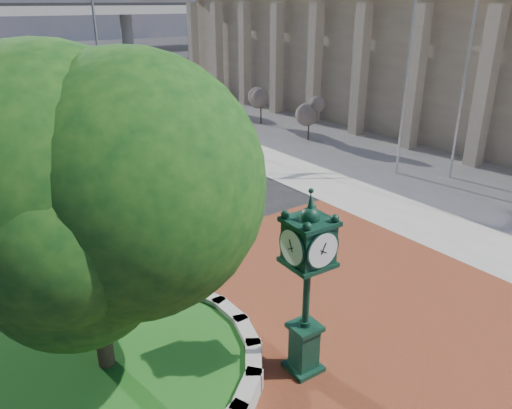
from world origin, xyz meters
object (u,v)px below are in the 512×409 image
object	(u,v)px
flagpole_b	(408,68)
street_lamp_near	(99,29)
flagpole_a	(466,73)
post_clock	(307,279)

from	to	relation	value
flagpole_b	street_lamp_near	distance (m)	22.87
flagpole_b	street_lamp_near	world-z (taller)	street_lamp_near
flagpole_b	street_lamp_near	size ratio (longest dim) A/B	0.96
flagpole_a	street_lamp_near	bearing A→B (deg)	107.43
flagpole_a	post_clock	bearing A→B (deg)	-157.60
flagpole_a	flagpole_b	size ratio (longest dim) A/B	0.97
street_lamp_near	flagpole_a	bearing A→B (deg)	-72.57
flagpole_a	street_lamp_near	size ratio (longest dim) A/B	0.93
post_clock	flagpole_b	size ratio (longest dim) A/B	0.44
street_lamp_near	flagpole_b	bearing A→B (deg)	-74.82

